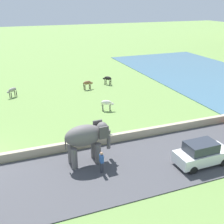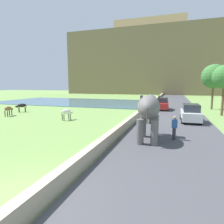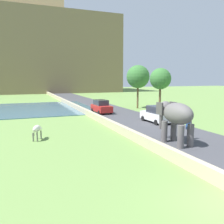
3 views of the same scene
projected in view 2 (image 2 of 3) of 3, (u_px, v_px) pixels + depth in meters
ground_plane at (15, 195)px, 6.29m from camera, size 220.00×220.00×0.00m
road_surface at (173, 114)px, 23.60m from camera, size 7.00×120.00×0.06m
barrier_wall at (141, 112)px, 22.83m from camera, size 0.40×110.00×0.70m
lake at (81, 102)px, 40.64m from camera, size 36.00×18.00×0.08m
hill_distant at (149, 64)px, 82.90m from camera, size 64.00×28.00×25.22m
fort_on_hill at (150, 27)px, 80.60m from camera, size 29.66×8.00×6.79m
elephant at (149, 110)px, 12.20m from camera, size 1.55×3.50×2.99m
person_beside_elephant at (174, 127)px, 12.36m from camera, size 0.36×0.22×1.63m
car_red at (162, 104)px, 27.57m from camera, size 1.90×4.05×1.80m
car_white at (191, 113)px, 18.46m from camera, size 1.83×4.02×1.80m
cow_white at (67, 112)px, 19.60m from camera, size 0.90×1.39×1.15m
cow_black at (21, 106)px, 25.54m from camera, size 1.30×1.11×1.15m
cow_brown at (8, 109)px, 22.18m from camera, size 0.63×1.42×1.15m
tree_mid at (214, 76)px, 27.76m from camera, size 3.54×3.54×6.67m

